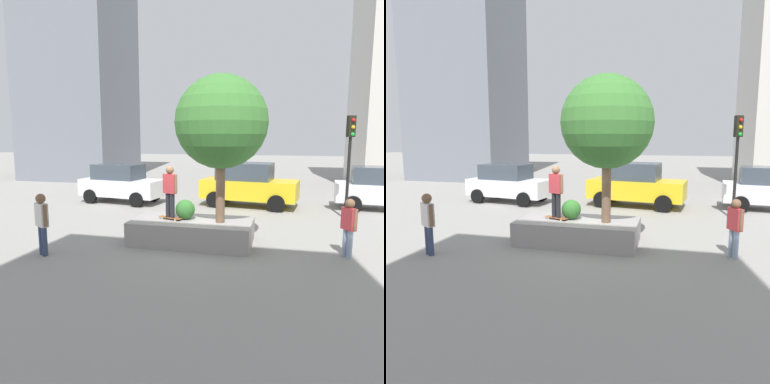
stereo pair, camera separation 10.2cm
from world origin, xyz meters
TOP-DOWN VIEW (x-y plane):
  - ground_plane at (0.00, 0.00)m, footprint 120.00×120.00m
  - planter_ledge at (-0.23, 0.20)m, footprint 3.79×1.97m
  - plaza_tree at (0.69, 0.11)m, footprint 2.79×2.79m
  - boxwood_shrub at (-0.47, 0.28)m, footprint 0.63×0.63m
  - skateboard at (-0.92, 0.09)m, footprint 0.82×0.47m
  - skateboarder at (-0.92, 0.09)m, footprint 0.53×0.34m
  - sedan_parked at (-5.61, 6.50)m, footprint 4.48×2.47m
  - taxi_cab at (0.89, 7.01)m, footprint 4.82×2.65m
  - traffic_light_corner at (5.12, 5.13)m, footprint 0.35×0.37m
  - pedestrian_crossing at (4.37, -0.08)m, footprint 0.39×0.50m
  - bystander_watching at (-4.07, -2.02)m, footprint 0.54×0.42m
  - office_tower_glass at (-14.00, 16.90)m, footprint 7.57×7.30m

SIDE VIEW (x-z plane):
  - ground_plane at x=0.00m, z-range 0.00..0.00m
  - planter_ledge at x=-0.23m, z-range 0.00..0.76m
  - skateboard at x=-0.92m, z-range 0.78..0.85m
  - pedestrian_crossing at x=4.37m, z-range 0.13..1.80m
  - sedan_parked at x=-5.61m, z-range 0.02..2.00m
  - bystander_watching at x=-4.07m, z-range 0.14..1.93m
  - boxwood_shrub at x=-0.47m, z-range 0.76..1.38m
  - taxi_cab at x=0.89m, z-range 0.02..2.15m
  - skateboarder at x=-0.92m, z-range 0.95..2.60m
  - traffic_light_corner at x=5.12m, z-range 0.78..5.01m
  - plaza_tree at x=0.69m, z-range 1.57..6.02m
  - office_tower_glass at x=-14.00m, z-range 0.00..24.31m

